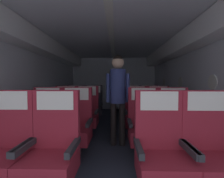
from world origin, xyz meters
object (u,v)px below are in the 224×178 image
Objects in this scene: seat_b_right_aisle at (175,126)px; seat_d_right_aisle at (149,107)px; seat_a_right_aisle at (211,153)px; seat_b_right_window at (144,126)px; seat_c_left_aisle at (87,114)px; seat_d_left_window at (75,107)px; seat_b_left_window at (46,125)px; seat_a_left_aisle at (52,151)px; seat_b_left_aisle at (76,126)px; seat_a_right_window at (161,152)px; seat_d_right_window at (132,108)px; seat_c_right_aisle at (159,114)px; flight_attendant at (118,90)px; seat_d_left_aisle at (93,107)px; seat_a_left_window at (5,150)px; seat_c_right_window at (136,114)px; seat_c_left_window at (65,114)px.

seat_d_right_aisle is at bearing 90.13° from seat_b_right_aisle.
seat_a_right_aisle is 1.09m from seat_b_right_window.
seat_d_right_aisle is (1.58, 0.97, 0.00)m from seat_c_left_aisle.
seat_b_left_window is at bearing -89.66° from seat_d_left_window.
seat_a_left_aisle is 1.00× the size of seat_b_left_aisle.
seat_a_left_aisle is 1.00× the size of seat_a_right_aisle.
seat_b_left_aisle is at bearing 139.16° from seat_a_right_window.
seat_d_right_window is (1.60, 0.00, 0.00)m from seat_d_left_window.
seat_a_left_aisle is 0.95m from seat_b_left_aisle.
flight_attendant is at bearing -146.94° from seat_c_right_aisle.
seat_a_right_aisle and seat_d_left_aisle have the same top height.
seat_d_left_aisle is at bearing 89.82° from seat_a_left_aisle.
seat_a_left_window and seat_c_right_aisle have the same top height.
seat_a_left_window is 1.00× the size of seat_c_right_aisle.
seat_a_left_aisle is at bearing -90.08° from seat_c_left_aisle.
seat_b_left_aisle is 1.45m from seat_c_right_window.
flight_attendant is at bearing -66.40° from seat_d_left_aisle.
seat_d_right_window is (0.00, 0.95, 0.00)m from seat_c_right_window.
seat_a_left_aisle and seat_c_right_window have the same top height.
seat_a_left_window is 1.00× the size of seat_c_left_window.
seat_a_right_aisle is 1.00× the size of seat_c_right_aisle.
seat_d_right_aisle is (1.58, 2.87, 0.00)m from seat_a_left_aisle.
seat_d_left_window is at bearing 130.24° from seat_b_right_window.
seat_d_right_window is at bearing 30.68° from seat_c_left_window.
seat_b_right_aisle is 1.00× the size of seat_b_right_window.
seat_d_right_window is (1.59, 2.85, 0.00)m from seat_a_left_window.
flight_attendant is (0.69, 1.32, 0.57)m from seat_a_left_aisle.
seat_a_right_window is 1.00× the size of seat_b_right_aisle.
seat_c_left_aisle is at bearing 89.92° from seat_a_left_aisle.
seat_d_right_aisle is (2.07, 1.91, 0.00)m from seat_b_left_window.
seat_a_left_aisle is 1.11m from seat_a_right_window.
seat_b_right_window is at bearing 0.27° from seat_b_left_aisle.
seat_d_left_aisle is (0.01, 2.87, 0.00)m from seat_a_left_aisle.
seat_a_left_aisle is 1.00× the size of seat_c_left_window.
seat_b_left_aisle is 2.19m from seat_d_right_window.
seat_a_right_window is 1.00× the size of seat_b_left_window.
seat_c_right_aisle is at bearing -61.88° from seat_d_right_window.
seat_a_left_aisle is 1.00× the size of seat_c_left_aisle.
flight_attendant is at bearing 62.57° from seat_a_left_aisle.
seat_b_left_aisle is 1.00× the size of seat_d_right_window.
seat_b_right_aisle is at bearing -50.56° from seat_d_left_aisle.
seat_a_right_window is at bearing 179.11° from seat_a_right_aisle.
seat_a_left_aisle is 1.00× the size of seat_d_left_window.
flight_attendant is (1.19, -1.53, 0.57)m from seat_d_left_window.
seat_b_left_window is at bearing -104.63° from seat_d_left_aisle.
seat_d_left_aisle and seat_d_right_aisle have the same top height.
seat_d_left_window is at bearing 90.34° from seat_b_left_window.
seat_c_left_window is at bearing 137.10° from seat_a_right_aisle.
seat_c_left_window is at bearing 178.07° from seat_c_left_aisle.
seat_a_right_window is 1.91m from seat_c_right_window.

